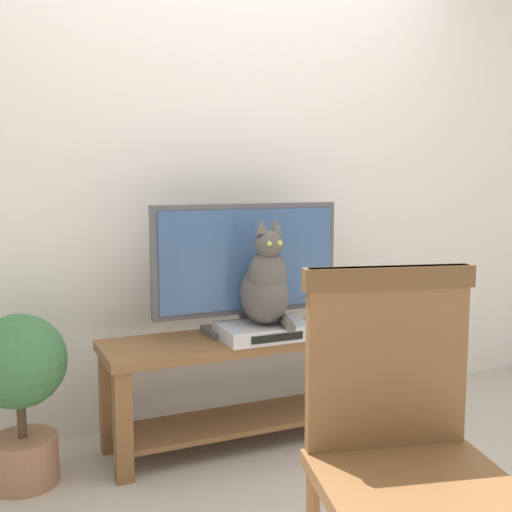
{
  "coord_description": "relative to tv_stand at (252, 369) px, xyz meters",
  "views": [
    {
      "loc": [
        -1.16,
        -2.0,
        1.25
      ],
      "look_at": [
        -0.02,
        0.56,
        0.89
      ],
      "focal_mm": 44.16,
      "sensor_mm": 36.0,
      "label": 1
    }
  ],
  "objects": [
    {
      "name": "potted_plant",
      "position": [
        -1.02,
        -0.01,
        0.07
      ],
      "size": [
        0.38,
        0.38,
        0.7
      ],
      "color": "#9E6B4C",
      "rests_on": "ground"
    },
    {
      "name": "back_wall",
      "position": [
        0.02,
        0.43,
        1.05
      ],
      "size": [
        7.0,
        0.12,
        2.8
      ],
      "primitive_type": "cube",
      "color": "silver",
      "rests_on": "ground"
    },
    {
      "name": "tv",
      "position": [
        0.0,
        0.05,
        0.48
      ],
      "size": [
        0.91,
        0.2,
        0.61
      ],
      "color": "#4C4C51",
      "rests_on": "tv_stand"
    },
    {
      "name": "ground_plane",
      "position": [
        0.02,
        -0.61,
        -0.35
      ],
      "size": [
        12.0,
        12.0,
        0.0
      ],
      "primitive_type": "plane",
      "color": "#ADA393"
    },
    {
      "name": "cat",
      "position": [
        0.03,
        -0.09,
        0.41
      ],
      "size": [
        0.22,
        0.35,
        0.48
      ],
      "color": "#514C47",
      "rests_on": "media_box"
    },
    {
      "name": "tv_stand",
      "position": [
        0.0,
        0.0,
        0.0
      ],
      "size": [
        1.38,
        0.41,
        0.51
      ],
      "color": "brown",
      "rests_on": "ground"
    },
    {
      "name": "media_box",
      "position": [
        0.03,
        -0.08,
        0.2
      ],
      "size": [
        0.41,
        0.28,
        0.07
      ],
      "color": "#BCBCC1",
      "rests_on": "tv_stand"
    },
    {
      "name": "book_stack",
      "position": [
        0.52,
        -0.06,
        0.2
      ],
      "size": [
        0.25,
        0.19,
        0.07
      ],
      "color": "#38664C",
      "rests_on": "tv_stand"
    },
    {
      "name": "wooden_chair",
      "position": [
        -0.17,
        -1.36,
        0.23
      ],
      "size": [
        0.58,
        0.58,
        1.01
      ],
      "color": "brown",
      "rests_on": "ground"
    }
  ]
}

